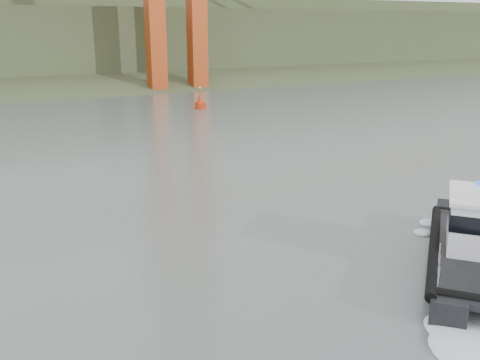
# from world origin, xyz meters

# --- Properties ---
(ground) EXTENTS (400.00, 400.00, 0.00)m
(ground) POSITION_xyz_m (0.00, 0.00, 0.00)
(ground) COLOR #505F59
(ground) RESTS_ON ground
(headlands) EXTENTS (500.00, 105.36, 27.12)m
(headlands) POSITION_xyz_m (0.00, 125.50, 7.05)
(headlands) COLOR #39492A
(headlands) RESTS_ON ground
(nav_buoy) EXTENTS (1.61, 1.61, 3.36)m
(nav_buoy) POSITION_xyz_m (16.39, 52.13, 0.88)
(nav_buoy) COLOR #B1260C
(nav_buoy) RESTS_ON ground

